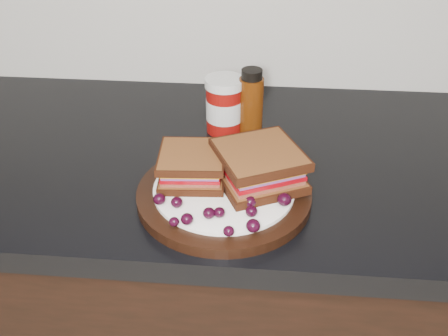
% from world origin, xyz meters
% --- Properties ---
extents(base_cabinets, '(3.96, 0.58, 0.86)m').
position_xyz_m(base_cabinets, '(0.00, 1.70, 0.43)').
color(base_cabinets, black).
rests_on(base_cabinets, ground_plane).
extents(countertop, '(3.98, 0.60, 0.04)m').
position_xyz_m(countertop, '(0.00, 1.70, 0.88)').
color(countertop, black).
rests_on(countertop, base_cabinets).
extents(plate, '(0.28, 0.28, 0.02)m').
position_xyz_m(plate, '(0.15, 1.55, 0.91)').
color(plate, black).
rests_on(plate, countertop).
extents(sandwich_left, '(0.11, 0.11, 0.05)m').
position_xyz_m(sandwich_left, '(0.10, 1.57, 0.95)').
color(sandwich_left, brown).
rests_on(sandwich_left, plate).
extents(sandwich_right, '(0.17, 0.17, 0.06)m').
position_xyz_m(sandwich_right, '(0.21, 1.57, 0.95)').
color(sandwich_right, brown).
rests_on(sandwich_right, plate).
extents(grape_0, '(0.02, 0.02, 0.02)m').
position_xyz_m(grape_0, '(0.06, 1.50, 0.93)').
color(grape_0, black).
rests_on(grape_0, plate).
extents(grape_1, '(0.02, 0.02, 0.02)m').
position_xyz_m(grape_1, '(0.09, 1.50, 0.93)').
color(grape_1, black).
rests_on(grape_1, plate).
extents(grape_2, '(0.01, 0.01, 0.01)m').
position_xyz_m(grape_2, '(0.09, 1.45, 0.93)').
color(grape_2, black).
rests_on(grape_2, plate).
extents(grape_3, '(0.02, 0.02, 0.02)m').
position_xyz_m(grape_3, '(0.11, 1.46, 0.93)').
color(grape_3, black).
rests_on(grape_3, plate).
extents(grape_4, '(0.02, 0.02, 0.02)m').
position_xyz_m(grape_4, '(0.14, 1.47, 0.93)').
color(grape_4, black).
rests_on(grape_4, plate).
extents(grape_5, '(0.02, 0.02, 0.02)m').
position_xyz_m(grape_5, '(0.15, 1.48, 0.93)').
color(grape_5, black).
rests_on(grape_5, plate).
extents(grape_6, '(0.02, 0.02, 0.01)m').
position_xyz_m(grape_6, '(0.17, 1.44, 0.93)').
color(grape_6, black).
rests_on(grape_6, plate).
extents(grape_7, '(0.02, 0.02, 0.02)m').
position_xyz_m(grape_7, '(0.20, 1.45, 0.93)').
color(grape_7, black).
rests_on(grape_7, plate).
extents(grape_8, '(0.02, 0.02, 0.02)m').
position_xyz_m(grape_8, '(0.20, 1.48, 0.93)').
color(grape_8, black).
rests_on(grape_8, plate).
extents(grape_9, '(0.02, 0.02, 0.02)m').
position_xyz_m(grape_9, '(0.20, 1.51, 0.93)').
color(grape_9, black).
rests_on(grape_9, plate).
extents(grape_10, '(0.02, 0.02, 0.02)m').
position_xyz_m(grape_10, '(0.25, 1.51, 0.93)').
color(grape_10, black).
rests_on(grape_10, plate).
extents(grape_11, '(0.02, 0.02, 0.01)m').
position_xyz_m(grape_11, '(0.23, 1.54, 0.93)').
color(grape_11, black).
rests_on(grape_11, plate).
extents(grape_12, '(0.02, 0.02, 0.02)m').
position_xyz_m(grape_12, '(0.24, 1.54, 0.93)').
color(grape_12, black).
rests_on(grape_12, plate).
extents(grape_13, '(0.02, 0.02, 0.01)m').
position_xyz_m(grape_13, '(0.24, 1.59, 0.93)').
color(grape_13, black).
rests_on(grape_13, plate).
extents(grape_14, '(0.01, 0.01, 0.01)m').
position_xyz_m(grape_14, '(0.21, 1.59, 0.93)').
color(grape_14, black).
rests_on(grape_14, plate).
extents(grape_15, '(0.02, 0.02, 0.02)m').
position_xyz_m(grape_15, '(0.12, 1.59, 0.93)').
color(grape_15, black).
rests_on(grape_15, plate).
extents(grape_16, '(0.02, 0.02, 0.02)m').
position_xyz_m(grape_16, '(0.09, 1.59, 0.93)').
color(grape_16, black).
rests_on(grape_16, plate).
extents(grape_17, '(0.02, 0.02, 0.02)m').
position_xyz_m(grape_17, '(0.08, 1.58, 0.93)').
color(grape_17, black).
rests_on(grape_17, plate).
extents(grape_18, '(0.02, 0.02, 0.02)m').
position_xyz_m(grape_18, '(0.07, 1.56, 0.93)').
color(grape_18, black).
rests_on(grape_18, plate).
extents(grape_19, '(0.02, 0.02, 0.02)m').
position_xyz_m(grape_19, '(0.06, 1.54, 0.93)').
color(grape_19, black).
rests_on(grape_19, plate).
extents(grape_20, '(0.02, 0.02, 0.02)m').
position_xyz_m(grape_20, '(0.11, 1.58, 0.93)').
color(grape_20, black).
rests_on(grape_20, plate).
extents(grape_21, '(0.02, 0.02, 0.01)m').
position_xyz_m(grape_21, '(0.09, 1.56, 0.93)').
color(grape_21, black).
rests_on(grape_21, plate).
extents(grape_22, '(0.02, 0.02, 0.02)m').
position_xyz_m(grape_22, '(0.10, 1.55, 0.93)').
color(grape_22, black).
rests_on(grape_22, plate).
extents(condiment_jar, '(0.09, 0.09, 0.11)m').
position_xyz_m(condiment_jar, '(0.13, 1.78, 0.96)').
color(condiment_jar, maroon).
rests_on(condiment_jar, countertop).
extents(oil_bottle, '(0.06, 0.06, 0.13)m').
position_xyz_m(oil_bottle, '(0.19, 1.78, 0.97)').
color(oil_bottle, '#4D2107').
rests_on(oil_bottle, countertop).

